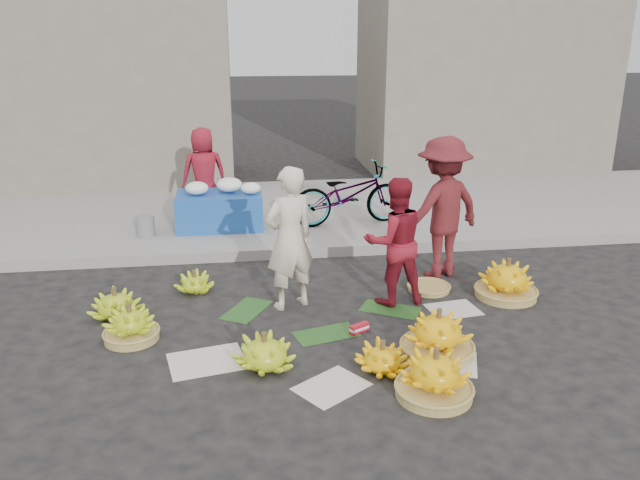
{
  "coord_description": "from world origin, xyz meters",
  "views": [
    {
      "loc": [
        -0.95,
        -5.92,
        2.95
      ],
      "look_at": [
        -0.03,
        0.77,
        0.7
      ],
      "focal_mm": 35.0,
      "sensor_mm": 36.0,
      "label": 1
    }
  ],
  "objects": [
    {
      "name": "banana_leaves",
      "position": [
        -0.1,
        0.2,
        0.0
      ],
      "size": [
        2.0,
        1.0,
        0.0
      ],
      "primitive_type": null,
      "color": "#1C4818",
      "rests_on": "ground"
    },
    {
      "name": "bicycle",
      "position": [
        0.75,
        3.23,
        0.59
      ],
      "size": [
        0.87,
        1.87,
        0.94
      ],
      "primitive_type": "imported",
      "rotation": [
        0.0,
        0.0,
        1.71
      ],
      "color": "gray",
      "rests_on": "sidewalk"
    },
    {
      "name": "grey_bucket",
      "position": [
        -2.3,
        3.04,
        0.27
      ],
      "size": [
        0.27,
        0.27,
        0.3
      ],
      "primitive_type": "cylinder",
      "color": "slate",
      "rests_on": "sidewalk"
    },
    {
      "name": "banana_bunch_7",
      "position": [
        -1.5,
        1.11,
        0.11
      ],
      "size": [
        0.5,
        0.5,
        0.27
      ],
      "rotation": [
        0.0,
        0.0,
        0.28
      ],
      "color": "#8AB019",
      "rests_on": "ground"
    },
    {
      "name": "banana_bunch_6",
      "position": [
        -2.31,
        0.53,
        0.15
      ],
      "size": [
        0.54,
        0.54,
        0.34
      ],
      "rotation": [
        0.0,
        0.0,
        -0.01
      ],
      "color": "#8AB019",
      "rests_on": "ground"
    },
    {
      "name": "banana_bunch_1",
      "position": [
        -0.76,
        -0.79,
        0.16
      ],
      "size": [
        0.57,
        0.57,
        0.36
      ],
      "rotation": [
        0.0,
        0.0,
        -0.0
      ],
      "color": "#8AB019",
      "rests_on": "ground"
    },
    {
      "name": "vendor_red",
      "position": [
        0.78,
        0.51,
        0.73
      ],
      "size": [
        0.77,
        0.63,
        1.46
      ],
      "primitive_type": "imported",
      "rotation": [
        0.0,
        0.0,
        3.25
      ],
      "color": "maroon",
      "rests_on": "ground"
    },
    {
      "name": "banana_bunch_5",
      "position": [
        2.13,
        0.47,
        0.21
      ],
      "size": [
        0.81,
        0.81,
        0.48
      ],
      "rotation": [
        0.0,
        0.0,
        -0.35
      ],
      "color": "olive",
      "rests_on": "ground"
    },
    {
      "name": "man_striped",
      "position": [
        1.56,
        1.24,
        0.89
      ],
      "size": [
        1.31,
        1.05,
        1.78
      ],
      "primitive_type": "imported",
      "rotation": [
        0.0,
        0.0,
        3.53
      ],
      "color": "maroon",
      "rests_on": "ground"
    },
    {
      "name": "flower_vendor",
      "position": [
        -1.46,
        3.9,
        0.84
      ],
      "size": [
        0.79,
        0.6,
        1.45
      ],
      "primitive_type": "imported",
      "rotation": [
        0.0,
        0.0,
        3.36
      ],
      "color": "maroon",
      "rests_on": "sidewalk"
    },
    {
      "name": "newspaper_scatter",
      "position": [
        0.0,
        -0.8,
        0.0
      ],
      "size": [
        3.2,
        1.8,
        0.0
      ],
      "primitive_type": null,
      "color": "silver",
      "rests_on": "ground"
    },
    {
      "name": "banana_bunch_0",
      "position": [
        -2.07,
        -0.05,
        0.16
      ],
      "size": [
        0.59,
        0.59,
        0.39
      ],
      "rotation": [
        0.0,
        0.0,
        0.34
      ],
      "color": "olive",
      "rests_on": "ground"
    },
    {
      "name": "banana_bunch_4",
      "position": [
        0.9,
        -0.75,
        0.21
      ],
      "size": [
        0.79,
        0.79,
        0.47
      ],
      "rotation": [
        0.0,
        0.0,
        0.35
      ],
      "color": "olive",
      "rests_on": "ground"
    },
    {
      "name": "building_right",
      "position": [
        4.5,
        7.7,
        2.5
      ],
      "size": [
        5.0,
        3.0,
        5.0
      ],
      "primitive_type": "cube",
      "color": "slate",
      "rests_on": "sidewalk"
    },
    {
      "name": "ground",
      "position": [
        0.0,
        0.0,
        0.0
      ],
      "size": [
        80.0,
        80.0,
        0.0
      ],
      "primitive_type": "plane",
      "color": "black",
      "rests_on": "ground"
    },
    {
      "name": "curb",
      "position": [
        0.0,
        2.2,
        0.07
      ],
      "size": [
        40.0,
        0.25,
        0.15
      ],
      "primitive_type": "cube",
      "color": "gray",
      "rests_on": "ground"
    },
    {
      "name": "basket_spare",
      "position": [
        1.29,
        0.78,
        0.03
      ],
      "size": [
        0.66,
        0.66,
        0.06
      ],
      "primitive_type": "cylinder",
      "rotation": [
        0.0,
        0.0,
        0.41
      ],
      "color": "olive",
      "rests_on": "ground"
    },
    {
      "name": "vendor_cream",
      "position": [
        -0.4,
        0.55,
        0.81
      ],
      "size": [
        0.7,
        0.6,
        1.61
      ],
      "primitive_type": "imported",
      "rotation": [
        0.0,
        0.0,
        3.59
      ],
      "color": "beige",
      "rests_on": "ground"
    },
    {
      "name": "banana_bunch_3",
      "position": [
        0.3,
        -0.99,
        0.13
      ],
      "size": [
        0.57,
        0.57,
        0.31
      ],
      "rotation": [
        0.0,
        0.0,
        -0.27
      ],
      "color": "yellow",
      "rests_on": "ground"
    },
    {
      "name": "sidewalk",
      "position": [
        0.0,
        4.3,
        0.06
      ],
      "size": [
        40.0,
        4.0,
        0.12
      ],
      "primitive_type": "cube",
      "color": "gray",
      "rests_on": "ground"
    },
    {
      "name": "banana_bunch_2",
      "position": [
        0.64,
        -1.46,
        0.19
      ],
      "size": [
        0.75,
        0.75,
        0.45
      ],
      "rotation": [
        0.0,
        0.0,
        0.39
      ],
      "color": "olive",
      "rests_on": "ground"
    },
    {
      "name": "flower_table",
      "position": [
        -1.22,
        3.33,
        0.43
      ],
      "size": [
        1.28,
        0.8,
        0.74
      ],
      "rotation": [
        0.0,
        0.0,
        -0.0
      ],
      "color": "#17469A",
      "rests_on": "sidewalk"
    },
    {
      "name": "building_left",
      "position": [
        -4.0,
        7.2,
        2.0
      ],
      "size": [
        6.0,
        3.0,
        4.0
      ],
      "primitive_type": "cube",
      "color": "slate",
      "rests_on": "sidewalk"
    },
    {
      "name": "incense_stack",
      "position": [
        0.24,
        -0.21,
        0.05
      ],
      "size": [
        0.22,
        0.16,
        0.09
      ],
      "primitive_type": "cube",
      "rotation": [
        0.0,
        0.0,
        0.5
      ],
      "color": "red",
      "rests_on": "ground"
    }
  ]
}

